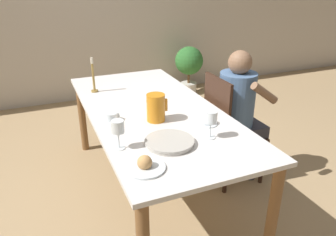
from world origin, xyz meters
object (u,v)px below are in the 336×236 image
chair_person_side (227,129)px  wine_glass_juice (118,128)px  potted_plant (189,64)px  serving_tray (169,142)px  red_pitcher (156,107)px  teacup_across (111,117)px  candlestick_tall (94,79)px  person_seated (240,107)px  bread_plate (145,165)px  teacup_near_person (207,121)px  wine_glass_water (211,118)px

chair_person_side → wine_glass_juice: chair_person_side is taller
wine_glass_juice → potted_plant: (1.75, 2.63, -0.43)m
potted_plant → serving_tray: bearing=-118.4°
red_pitcher → serving_tray: (-0.05, -0.36, -0.08)m
teacup_across → wine_glass_juice: bearing=-97.4°
teacup_across → candlestick_tall: (0.01, 0.66, 0.09)m
wine_glass_juice → potted_plant: wine_glass_juice is taller
person_seated → teacup_across: 1.09m
wine_glass_juice → chair_person_side: bearing=22.9°
person_seated → bread_plate: (-1.07, -0.70, 0.10)m
chair_person_side → teacup_near_person: size_ratio=6.38×
wine_glass_water → teacup_across: bearing=136.1°
candlestick_tall → serving_tray: bearing=-78.6°
wine_glass_water → wine_glass_juice: (-0.56, 0.09, -0.00)m
wine_glass_juice → potted_plant: bearing=56.3°
red_pitcher → wine_glass_water: bearing=-59.6°
wine_glass_juice → red_pitcher: bearing=40.3°
red_pitcher → wine_glass_water: 0.44m
chair_person_side → teacup_across: size_ratio=6.38×
chair_person_side → teacup_across: bearing=-87.9°
wine_glass_water → candlestick_tall: size_ratio=0.60×
chair_person_side → red_pitcher: chair_person_side is taller
potted_plant → teacup_near_person: bearing=-113.7°
red_pitcher → wine_glass_water: red_pitcher is taller
chair_person_side → person_seated: person_seated is taller
wine_glass_juice → candlestick_tall: size_ratio=0.60×
candlestick_tall → red_pitcher: bearing=-70.2°
person_seated → serving_tray: (-0.85, -0.50, 0.09)m
wine_glass_water → potted_plant: bearing=66.4°
person_seated → teacup_near_person: (-0.50, -0.33, 0.10)m
wine_glass_water → teacup_near_person: bearing=67.5°
teacup_near_person → bread_plate: size_ratio=0.68×
chair_person_side → wine_glass_water: size_ratio=5.37×
wine_glass_juice → bread_plate: (0.07, -0.27, -0.11)m
teacup_near_person → candlestick_tall: size_ratio=0.50×
candlestick_tall → potted_plant: bearing=42.8°
teacup_near_person → teacup_across: same height
serving_tray → potted_plant: 3.09m
chair_person_side → bread_plate: bearing=-54.0°
red_pitcher → wine_glass_juice: 0.45m
red_pitcher → teacup_across: size_ratio=1.29×
teacup_near_person → red_pitcher: bearing=147.3°
bread_plate → person_seated: bearing=33.0°
teacup_near_person → teacup_across: bearing=152.5°
teacup_across → serving_tray: size_ratio=0.50×
wine_glass_water → candlestick_tall: bearing=113.5°
person_seated → teacup_near_person: 0.61m
person_seated → serving_tray: bearing=-59.6°
serving_tray → potted_plant: bearing=61.6°
wine_glass_water → potted_plant: 3.00m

